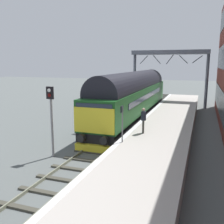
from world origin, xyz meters
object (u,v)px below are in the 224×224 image
at_px(signal_post_mid, 97,97).
at_px(platform_number_sign, 122,118).
at_px(waiting_passenger, 143,118).
at_px(signal_post_near, 51,113).
at_px(diesel_locomotive, 134,95).

bearing_deg(signal_post_mid, platform_number_sign, -55.14).
bearing_deg(signal_post_mid, waiting_passenger, -35.74).
distance_m(signal_post_mid, platform_number_sign, 6.91).
xyz_separation_m(signal_post_mid, waiting_passenger, (4.65, -3.35, -0.73)).
distance_m(signal_post_near, platform_number_sign, 4.08).
xyz_separation_m(signal_post_near, platform_number_sign, (3.94, 1.04, -0.22)).
height_order(signal_post_near, signal_post_mid, signal_post_mid).
bearing_deg(waiting_passenger, signal_post_near, 115.75).
bearing_deg(signal_post_near, platform_number_sign, 14.76).
bearing_deg(platform_number_sign, signal_post_mid, 124.86).
distance_m(signal_post_mid, waiting_passenger, 5.77).
relative_size(diesel_locomotive, platform_number_sign, 9.18).
height_order(platform_number_sign, waiting_passenger, platform_number_sign).
bearing_deg(waiting_passenger, diesel_locomotive, 9.37).
bearing_deg(signal_post_mid, diesel_locomotive, 64.13).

